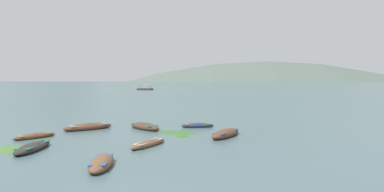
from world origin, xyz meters
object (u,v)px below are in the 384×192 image
Objects in this scene: rowboat_5 at (34,147)px; rowboat_7 at (36,136)px; ferry_0 at (146,89)px; rowboat_2 at (199,126)px; rowboat_3 at (90,127)px; rowboat_1 at (103,163)px; rowboat_8 at (227,134)px; rowboat_0 at (146,127)px; rowboat_4 at (150,144)px.

rowboat_7 is (-1.91, 3.91, -0.03)m from rowboat_5.
rowboat_2 is at bearing -78.64° from ferry_0.
rowboat_1 is at bearing -68.14° from rowboat_3.
rowboat_2 is 0.76× the size of rowboat_8.
rowboat_0 is 8.76m from rowboat_7.
rowboat_0 is at bearing 54.84° from rowboat_5.
rowboat_5 is 0.51× the size of ferry_0.
rowboat_3 is 1.23× the size of rowboat_4.
rowboat_5 is at bearing -170.63° from rowboat_4.
rowboat_7 is (-9.00, 2.74, -0.01)m from rowboat_4.
ferry_0 is (-11.84, 108.69, 0.24)m from rowboat_3.
rowboat_1 is 10.50m from rowboat_7.
rowboat_5 is at bearing -138.92° from rowboat_2.
rowboat_8 is at bearing -65.24° from rowboat_2.
rowboat_0 is 1.13× the size of rowboat_1.
rowboat_2 is at bearing 114.76° from rowboat_8.
rowboat_0 is at bearing 100.86° from rowboat_4.
rowboat_5 is (-7.09, -1.17, 0.02)m from rowboat_4.
rowboat_0 is at bearing 29.04° from rowboat_7.
rowboat_8 is at bearing 2.69° from rowboat_7.
rowboat_1 reaches higher than rowboat_2.
rowboat_2 is 13.93m from rowboat_5.
ferry_0 is at bearing 101.94° from rowboat_8.
rowboat_3 is 4.84m from rowboat_7.
rowboat_4 is 116.90m from ferry_0.
rowboat_7 is at bearing -150.96° from rowboat_0.
rowboat_1 is 0.45× the size of ferry_0.
rowboat_8 reaches higher than rowboat_3.
rowboat_3 is (-9.75, -1.20, 0.05)m from rowboat_2.
ferry_0 reaches higher than rowboat_5.
rowboat_5 is at bearing -125.16° from rowboat_0.
rowboat_3 is at bearing 133.05° from rowboat_4.
rowboat_0 is 1.22× the size of rowboat_2.
rowboat_2 is 0.74× the size of rowboat_3.
rowboat_0 is 0.92× the size of rowboat_8.
rowboat_8 reaches higher than rowboat_4.
rowboat_7 is 113.11m from ferry_0.
rowboat_8 is at bearing -15.83° from rowboat_3.
rowboat_2 is 8.68m from rowboat_4.
rowboat_1 is 1.15× the size of rowboat_7.
rowboat_0 is 7.12m from rowboat_4.
rowboat_4 is (6.34, -6.78, -0.06)m from rowboat_3.
rowboat_1 is 5.09m from rowboat_4.
ferry_0 is (-11.09, 116.64, 0.28)m from rowboat_5.
rowboat_1 is 6.51m from rowboat_5.
rowboat_8 is at bearing -78.06° from ferry_0.
rowboat_5 is at bearing -159.99° from rowboat_8.
rowboat_1 is at bearing -111.76° from rowboat_2.
rowboat_7 is at bearing -123.34° from rowboat_3.
rowboat_4 reaches higher than rowboat_7.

